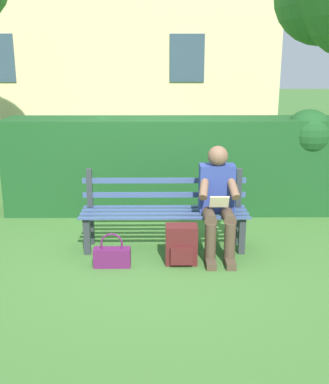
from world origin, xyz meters
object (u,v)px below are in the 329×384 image
(backpack, at_px, (181,245))
(handbag, at_px, (112,256))
(park_bench, at_px, (164,211))
(person_seated, at_px, (218,198))

(backpack, height_order, handbag, backpack)
(backpack, bearing_deg, park_bench, -69.16)
(handbag, bearing_deg, person_seated, -161.42)
(backpack, bearing_deg, person_seated, -143.63)
(park_bench, bearing_deg, backpack, 110.84)
(person_seated, xyz_separation_m, handbag, (1.11, 0.37, -0.50))
(park_bench, xyz_separation_m, handbag, (0.54, 0.53, -0.31))
(person_seated, relative_size, backpack, 2.82)
(handbag, bearing_deg, park_bench, -135.45)
(person_seated, relative_size, handbag, 3.11)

